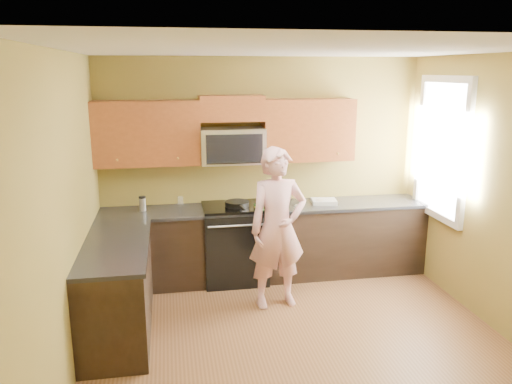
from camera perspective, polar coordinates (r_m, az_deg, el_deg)
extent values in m
plane|color=brown|center=(4.96, 5.13, -17.11)|extent=(4.00, 4.00, 0.00)
plane|color=white|center=(4.27, 5.93, 15.81)|extent=(4.00, 4.00, 0.00)
plane|color=olive|center=(6.33, 0.68, 2.87)|extent=(4.00, 0.00, 4.00)
plane|color=olive|center=(2.68, 17.26, -13.25)|extent=(4.00, 0.00, 4.00)
plane|color=olive|center=(4.35, -20.81, -3.05)|extent=(0.00, 4.00, 4.00)
plane|color=olive|center=(5.31, 26.77, -0.71)|extent=(0.00, 4.00, 4.00)
cube|color=black|center=(6.28, 1.16, -5.82)|extent=(4.00, 0.60, 0.88)
cube|color=black|center=(5.18, -15.44, -10.72)|extent=(0.60, 1.60, 0.88)
cube|color=black|center=(6.13, 1.20, -1.80)|extent=(4.00, 0.62, 0.04)
cube|color=black|center=(5.01, -15.66, -5.91)|extent=(0.62, 1.60, 0.04)
cube|color=brown|center=(6.00, -2.81, 9.50)|extent=(0.76, 0.33, 0.30)
imported|color=#E97481|center=(5.41, 2.48, -4.15)|extent=(0.69, 0.50, 1.76)
cube|color=#B27F47|center=(6.06, 1.50, -1.71)|extent=(0.13, 0.13, 0.01)
ellipsoid|color=silver|center=(6.01, 4.87, -1.66)|extent=(0.14, 0.14, 0.06)
ellipsoid|color=silver|center=(6.26, 7.27, -1.09)|extent=(0.14, 0.15, 0.07)
cube|color=white|center=(6.30, 7.73, -1.07)|extent=(0.33, 0.28, 0.05)
cylinder|color=silver|center=(6.19, -8.60, -1.04)|extent=(0.07, 0.07, 0.12)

